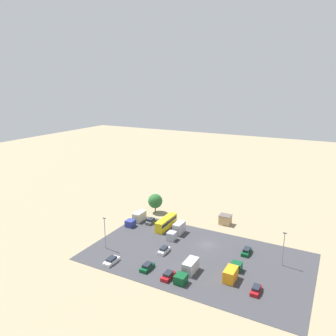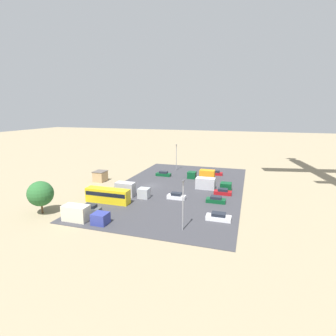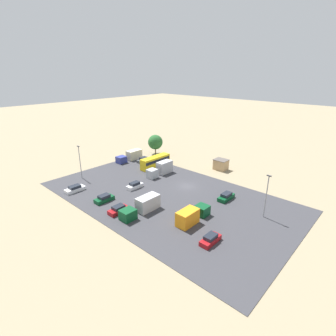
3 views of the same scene
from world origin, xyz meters
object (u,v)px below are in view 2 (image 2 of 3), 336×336
Objects in this scene: parked_truck_2 at (203,175)px; parked_truck_3 at (211,184)px; parked_car_0 at (216,173)px; parked_truck_0 at (83,214)px; parked_car_1 at (163,174)px; parked_car_6 at (223,192)px; parked_car_4 at (176,196)px; parked_truck_1 at (131,190)px; shed_building at (100,176)px; parked_car_2 at (219,217)px; parked_car_5 at (90,209)px; bus at (108,195)px; parked_car_3 at (216,200)px.

parked_truck_2 is 0.88× the size of parked_truck_3.
parked_truck_2 is (6.32, -3.07, 0.69)m from parked_car_0.
parked_truck_0 reaches higher than parked_truck_3.
parked_car_1 is 1.09× the size of parked_car_6.
parked_truck_1 is at bearing 98.37° from parked_car_4.
parked_truck_0 is (17.34, -13.16, 0.72)m from parked_car_4.
parked_truck_1 is 1.04× the size of parked_truck_2.
parked_car_2 is (17.60, 36.30, -0.86)m from shed_building.
parked_truck_3 is at bearing -33.19° from parked_car_4.
parked_car_5 reaches higher than parked_car_2.
bus is 2.40× the size of parked_car_0.
parked_car_1 is at bearing 89.67° from parked_truck_2.
parked_truck_2 is at bearing 29.42° from parked_car_6.
parked_car_4 is 0.53× the size of parked_truck_2.
parked_truck_2 is at bearing 18.55° from parked_car_3.
parked_car_0 is 0.91× the size of parked_car_1.
parked_truck_3 is (-27.40, 19.73, -0.00)m from parked_truck_0.
parked_car_1 reaches higher than parked_car_3.
parked_car_2 is at bearing -169.63° from parked_car_3.
parked_car_6 is 0.51× the size of parked_truck_1.
bus is 6.03m from parked_car_5.
parked_truck_1 reaches higher than parked_car_1.
parked_truck_0 is (43.25, -18.88, 0.73)m from parked_car_0.
parked_car_3 is 0.51× the size of parked_truck_1.
parked_truck_2 is at bearing -164.08° from parked_car_2.
parked_truck_3 is (-3.46, -3.40, 0.72)m from parked_car_6.
parked_car_3 is at bearing 107.49° from bus.
parked_car_2 is 25.72m from parked_car_5.
parked_truck_1 is (-5.33, 3.04, -0.20)m from bus.
bus is at bearing 119.45° from parked_car_6.
parked_car_1 is 1.08× the size of parked_car_3.
parked_truck_1 is (-11.22, 3.67, 0.90)m from parked_car_5.
parked_car_2 is at bearing 84.96° from bus.
parked_truck_3 is at bearing 14.63° from parked_car_3.
parked_car_1 is 32.84m from parked_car_5.
parked_car_5 is (38.73, -20.33, 0.02)m from parked_car_0.
parked_car_0 is 25.79m from parked_car_3.
parked_car_3 is 6.31m from parked_car_6.
parked_car_0 is at bearing 111.94° from parked_car_1.
parked_car_1 reaches higher than parked_car_0.
shed_building is 40.35m from parked_car_2.
shed_building is at bearing 86.96° from parked_car_6.
parked_car_4 is at bearing 142.82° from parked_truck_0.
parked_car_3 is 9.12m from parked_car_4.
parked_car_3 is at bearing 14.63° from parked_truck_3.
parked_car_3 is at bearing 172.10° from parked_car_6.
parked_car_4 is 0.99× the size of parked_car_5.
shed_building is 0.88× the size of parked_car_5.
parked_car_0 is at bearing 7.54° from parked_car_3.
parked_car_4 reaches higher than parked_car_0.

